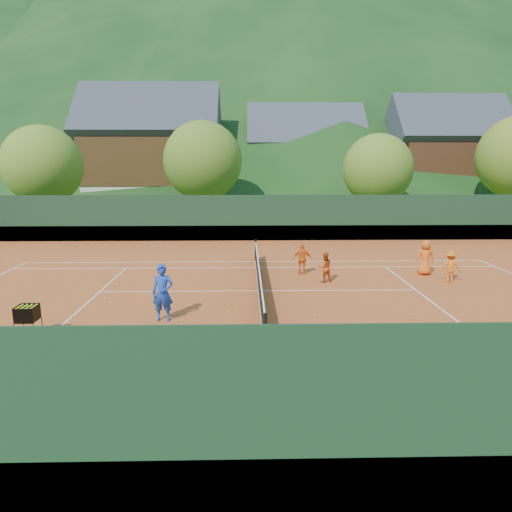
{
  "coord_description": "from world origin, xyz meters",
  "views": [
    {
      "loc": [
        -0.52,
        -17.75,
        5.15
      ],
      "look_at": [
        -0.12,
        0.0,
        1.46
      ],
      "focal_mm": 32.0,
      "sensor_mm": 36.0,
      "label": 1
    }
  ],
  "objects_px": {
    "coach": "(163,293)",
    "chalet_mid": "(304,163)",
    "student_a": "(325,267)",
    "student_b": "(302,259)",
    "chalet_right": "(444,160)",
    "tennis_net": "(259,279)",
    "student_c": "(425,258)",
    "ball_hopper": "(27,314)",
    "student_d": "(450,267)",
    "chalet_left": "(153,156)"
  },
  "relations": [
    {
      "from": "coach",
      "to": "chalet_mid",
      "type": "xyz_separation_m",
      "value": [
        9.23,
        37.43,
        4.02
      ]
    },
    {
      "from": "coach",
      "to": "student_b",
      "type": "bearing_deg",
      "value": 52.84
    },
    {
      "from": "tennis_net",
      "to": "ball_hopper",
      "type": "bearing_deg",
      "value": -144.86
    },
    {
      "from": "student_c",
      "to": "ball_hopper",
      "type": "height_order",
      "value": "student_c"
    },
    {
      "from": "chalet_mid",
      "to": "chalet_right",
      "type": "relative_size",
      "value": 1.06
    },
    {
      "from": "student_a",
      "to": "tennis_net",
      "type": "bearing_deg",
      "value": 8.64
    },
    {
      "from": "chalet_mid",
      "to": "chalet_right",
      "type": "xyz_separation_m",
      "value": [
        14.0,
        -4.0,
        0.27
      ]
    },
    {
      "from": "student_a",
      "to": "student_b",
      "type": "xyz_separation_m",
      "value": [
        -0.79,
        1.45,
        0.06
      ]
    },
    {
      "from": "coach",
      "to": "student_a",
      "type": "xyz_separation_m",
      "value": [
        6.11,
        4.76,
        -0.29
      ]
    },
    {
      "from": "student_c",
      "to": "chalet_mid",
      "type": "relative_size",
      "value": 0.13
    },
    {
      "from": "coach",
      "to": "chalet_left",
      "type": "distance_m",
      "value": 34.43
    },
    {
      "from": "tennis_net",
      "to": "chalet_right",
      "type": "height_order",
      "value": "chalet_right"
    },
    {
      "from": "student_c",
      "to": "chalet_left",
      "type": "height_order",
      "value": "chalet_left"
    },
    {
      "from": "student_c",
      "to": "ball_hopper",
      "type": "distance_m",
      "value": 16.41
    },
    {
      "from": "coach",
      "to": "tennis_net",
      "type": "xyz_separation_m",
      "value": [
        3.23,
        3.43,
        -0.45
      ]
    },
    {
      "from": "coach",
      "to": "tennis_net",
      "type": "relative_size",
      "value": 0.16
    },
    {
      "from": "student_c",
      "to": "tennis_net",
      "type": "distance_m",
      "value": 8.12
    },
    {
      "from": "ball_hopper",
      "to": "chalet_mid",
      "type": "xyz_separation_m",
      "value": [
        12.94,
        38.88,
        4.22
      ]
    },
    {
      "from": "chalet_left",
      "to": "chalet_mid",
      "type": "bearing_deg",
      "value": 14.04
    },
    {
      "from": "student_b",
      "to": "ball_hopper",
      "type": "distance_m",
      "value": 11.84
    },
    {
      "from": "student_b",
      "to": "chalet_left",
      "type": "distance_m",
      "value": 30.19
    },
    {
      "from": "coach",
      "to": "ball_hopper",
      "type": "distance_m",
      "value": 3.99
    },
    {
      "from": "student_b",
      "to": "chalet_mid",
      "type": "xyz_separation_m",
      "value": [
        3.91,
        31.23,
        4.25
      ]
    },
    {
      "from": "ball_hopper",
      "to": "chalet_mid",
      "type": "height_order",
      "value": "chalet_mid"
    },
    {
      "from": "student_b",
      "to": "chalet_left",
      "type": "bearing_deg",
      "value": -61.45
    },
    {
      "from": "coach",
      "to": "ball_hopper",
      "type": "relative_size",
      "value": 1.89
    },
    {
      "from": "chalet_left",
      "to": "chalet_mid",
      "type": "distance_m",
      "value": 16.51
    },
    {
      "from": "tennis_net",
      "to": "chalet_left",
      "type": "height_order",
      "value": "chalet_left"
    },
    {
      "from": "chalet_mid",
      "to": "student_b",
      "type": "bearing_deg",
      "value": -97.15
    },
    {
      "from": "ball_hopper",
      "to": "chalet_mid",
      "type": "bearing_deg",
      "value": 71.59
    },
    {
      "from": "student_b",
      "to": "student_d",
      "type": "height_order",
      "value": "student_b"
    },
    {
      "from": "coach",
      "to": "chalet_right",
      "type": "bearing_deg",
      "value": 58.65
    },
    {
      "from": "student_c",
      "to": "chalet_left",
      "type": "xyz_separation_m",
      "value": [
        -17.71,
        27.49,
        4.82
      ]
    },
    {
      "from": "student_b",
      "to": "chalet_left",
      "type": "relative_size",
      "value": 0.1
    },
    {
      "from": "tennis_net",
      "to": "student_c",
      "type": "bearing_deg",
      "value": 18.03
    },
    {
      "from": "student_d",
      "to": "ball_hopper",
      "type": "xyz_separation_m",
      "value": [
        -15.22,
        -6.06,
        0.06
      ]
    },
    {
      "from": "coach",
      "to": "student_d",
      "type": "height_order",
      "value": "coach"
    },
    {
      "from": "student_c",
      "to": "ball_hopper",
      "type": "xyz_separation_m",
      "value": [
        -14.65,
        -7.4,
        -0.06
      ]
    },
    {
      "from": "student_c",
      "to": "chalet_left",
      "type": "bearing_deg",
      "value": -53.72
    },
    {
      "from": "student_b",
      "to": "chalet_right",
      "type": "xyz_separation_m",
      "value": [
        17.91,
        27.23,
        4.52
      ]
    },
    {
      "from": "tennis_net",
      "to": "chalet_mid",
      "type": "bearing_deg",
      "value": 79.99
    },
    {
      "from": "coach",
      "to": "student_b",
      "type": "xyz_separation_m",
      "value": [
        5.32,
        6.2,
        -0.23
      ]
    },
    {
      "from": "student_a",
      "to": "tennis_net",
      "type": "distance_m",
      "value": 3.17
    },
    {
      "from": "ball_hopper",
      "to": "chalet_left",
      "type": "bearing_deg",
      "value": 95.01
    },
    {
      "from": "chalet_left",
      "to": "student_a",
      "type": "bearing_deg",
      "value": -65.82
    },
    {
      "from": "student_b",
      "to": "coach",
      "type": "bearing_deg",
      "value": 54.01
    },
    {
      "from": "student_c",
      "to": "student_d",
      "type": "relative_size",
      "value": 1.17
    },
    {
      "from": "student_b",
      "to": "student_d",
      "type": "bearing_deg",
      "value": 170.17
    },
    {
      "from": "coach",
      "to": "student_b",
      "type": "distance_m",
      "value": 8.17
    },
    {
      "from": "student_b",
      "to": "chalet_right",
      "type": "bearing_deg",
      "value": -118.73
    }
  ]
}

